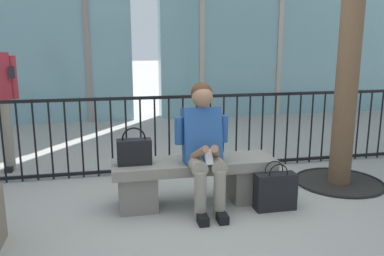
% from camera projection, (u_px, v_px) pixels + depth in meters
% --- Properties ---
extents(ground_plane, '(60.00, 60.00, 0.00)m').
position_uv_depth(ground_plane, '(194.00, 203.00, 4.01)').
color(ground_plane, '#9E9B93').
extents(stone_bench, '(1.60, 0.44, 0.45)m').
position_uv_depth(stone_bench, '(194.00, 177.00, 3.96)').
color(stone_bench, gray).
rests_on(stone_bench, ground).
extents(seated_person_with_phone, '(0.52, 0.66, 1.21)m').
position_uv_depth(seated_person_with_phone, '(204.00, 143.00, 3.77)').
color(seated_person_with_phone, gray).
rests_on(seated_person_with_phone, ground).
extents(handbag_on_bench, '(0.32, 0.15, 0.36)m').
position_uv_depth(handbag_on_bench, '(134.00, 151.00, 3.76)').
color(handbag_on_bench, black).
rests_on(handbag_on_bench, stone_bench).
extents(shopping_bag, '(0.40, 0.15, 0.47)m').
position_uv_depth(shopping_bag, '(275.00, 191.00, 3.83)').
color(shopping_bag, black).
rests_on(shopping_bag, ground).
extents(plaza_railing, '(8.12, 0.04, 0.95)m').
position_uv_depth(plaza_railing, '(176.00, 133.00, 4.90)').
color(plaza_railing, black).
rests_on(plaza_railing, ground).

